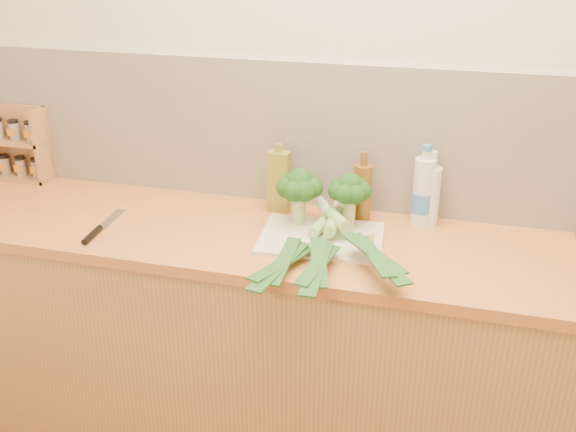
# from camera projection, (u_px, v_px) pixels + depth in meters

# --- Properties ---
(room_shell) EXTENTS (3.50, 3.50, 3.50)m
(room_shell) POSITION_uv_depth(u_px,v_px,m) (369.00, 141.00, 2.31)
(room_shell) COLOR beige
(room_shell) RESTS_ON ground
(counter) EXTENTS (3.20, 0.62, 0.90)m
(counter) POSITION_uv_depth(u_px,v_px,m) (347.00, 352.00, 2.35)
(counter) COLOR #AD8648
(counter) RESTS_ON ground
(chopping_board) EXTENTS (0.44, 0.34, 0.01)m
(chopping_board) POSITION_uv_depth(u_px,v_px,m) (321.00, 238.00, 2.18)
(chopping_board) COLOR beige
(chopping_board) RESTS_ON counter
(broccoli_left) EXTENTS (0.16, 0.16, 0.20)m
(broccoli_left) POSITION_uv_depth(u_px,v_px,m) (299.00, 187.00, 2.22)
(broccoli_left) COLOR #AAC371
(broccoli_left) RESTS_ON chopping_board
(broccoli_right) EXTENTS (0.15, 0.15, 0.20)m
(broccoli_right) POSITION_uv_depth(u_px,v_px,m) (350.00, 191.00, 2.20)
(broccoli_right) COLOR #AAC371
(broccoli_right) RESTS_ON chopping_board
(leek_front) EXTENTS (0.19, 0.71, 0.04)m
(leek_front) POSITION_uv_depth(u_px,v_px,m) (314.00, 231.00, 2.16)
(leek_front) COLOR white
(leek_front) RESTS_ON chopping_board
(leek_mid) EXTENTS (0.11, 0.68, 0.04)m
(leek_mid) POSITION_uv_depth(u_px,v_px,m) (329.00, 232.00, 2.11)
(leek_mid) COLOR white
(leek_mid) RESTS_ON chopping_board
(leek_back) EXTENTS (0.40, 0.54, 0.04)m
(leek_back) POSITION_uv_depth(u_px,v_px,m) (348.00, 229.00, 2.09)
(leek_back) COLOR white
(leek_back) RESTS_ON chopping_board
(chefs_knife) EXTENTS (0.05, 0.30, 0.02)m
(chefs_knife) POSITION_uv_depth(u_px,v_px,m) (97.00, 231.00, 2.23)
(chefs_knife) COLOR silver
(chefs_knife) RESTS_ON counter
(spice_rack) EXTENTS (0.26, 0.10, 0.31)m
(spice_rack) POSITION_uv_depth(u_px,v_px,m) (20.00, 147.00, 2.67)
(spice_rack) COLOR #AD854A
(spice_rack) RESTS_ON counter
(oil_tin) EXTENTS (0.08, 0.05, 0.26)m
(oil_tin) POSITION_uv_depth(u_px,v_px,m) (279.00, 181.00, 2.36)
(oil_tin) COLOR olive
(oil_tin) RESTS_ON counter
(glass_bottle) EXTENTS (0.07, 0.07, 0.27)m
(glass_bottle) POSITION_uv_depth(u_px,v_px,m) (430.00, 195.00, 2.26)
(glass_bottle) COLOR silver
(glass_bottle) RESTS_ON counter
(amber_bottle) EXTENTS (0.06, 0.06, 0.26)m
(amber_bottle) POSITION_uv_depth(u_px,v_px,m) (362.00, 192.00, 2.29)
(amber_bottle) COLOR brown
(amber_bottle) RESTS_ON counter
(water_bottle) EXTENTS (0.08, 0.08, 0.28)m
(water_bottle) POSITION_uv_depth(u_px,v_px,m) (423.00, 194.00, 2.25)
(water_bottle) COLOR silver
(water_bottle) RESTS_ON counter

